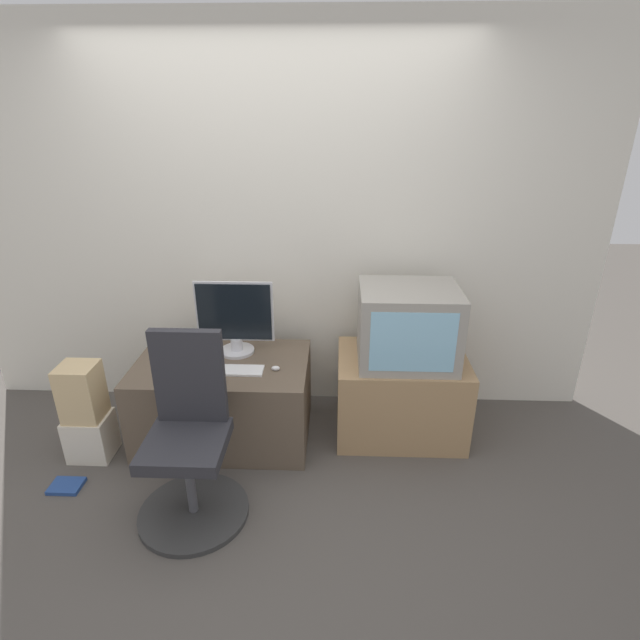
{
  "coord_description": "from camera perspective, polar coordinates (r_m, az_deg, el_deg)",
  "views": [
    {
      "loc": [
        0.41,
        -1.99,
        2.08
      ],
      "look_at": [
        0.3,
        0.92,
        0.81
      ],
      "focal_mm": 28.0,
      "sensor_mm": 36.0,
      "label": 1
    }
  ],
  "objects": [
    {
      "name": "ground_plane",
      "position": [
        2.91,
        -7.13,
        -22.32
      ],
      "size": [
        12.0,
        12.0,
        0.0
      ],
      "primitive_type": "plane",
      "color": "#4C4742"
    },
    {
      "name": "wall_back",
      "position": [
        3.43,
        -4.8,
        10.37
      ],
      "size": [
        4.4,
        0.05,
        2.6
      ],
      "color": "silver",
      "rests_on": "ground_plane"
    },
    {
      "name": "desk",
      "position": [
        3.4,
        -10.86,
        -8.89
      ],
      "size": [
        1.1,
        0.7,
        0.56
      ],
      "color": "brown",
      "rests_on": "ground_plane"
    },
    {
      "name": "side_stand",
      "position": [
        3.43,
        9.14,
        -8.38
      ],
      "size": [
        0.84,
        0.6,
        0.56
      ],
      "color": "#A37F56",
      "rests_on": "ground_plane"
    },
    {
      "name": "main_monitor",
      "position": [
        3.27,
        -9.71,
        0.21
      ],
      "size": [
        0.5,
        0.23,
        0.49
      ],
      "color": "silver",
      "rests_on": "desk"
    },
    {
      "name": "keyboard",
      "position": [
        3.14,
        -9.78,
        -5.68
      ],
      "size": [
        0.36,
        0.13,
        0.01
      ],
      "color": "white",
      "rests_on": "desk"
    },
    {
      "name": "mouse",
      "position": [
        3.11,
        -5.09,
        -5.51
      ],
      "size": [
        0.05,
        0.03,
        0.03
      ],
      "color": "silver",
      "rests_on": "desk"
    },
    {
      "name": "crt_tv",
      "position": [
        3.16,
        10.01,
        -0.6
      ],
      "size": [
        0.61,
        0.5,
        0.49
      ],
      "color": "gray",
      "rests_on": "side_stand"
    },
    {
      "name": "office_chair",
      "position": [
        2.81,
        -14.69,
        -14.0
      ],
      "size": [
        0.6,
        0.6,
        1.03
      ],
      "color": "#333333",
      "rests_on": "ground_plane"
    },
    {
      "name": "cardboard_box_lower",
      "position": [
        3.55,
        -24.7,
        -11.92
      ],
      "size": [
        0.26,
        0.23,
        0.29
      ],
      "color": "beige",
      "rests_on": "ground_plane"
    },
    {
      "name": "cardboard_box_upper",
      "position": [
        3.39,
        -25.62,
        -7.42
      ],
      "size": [
        0.22,
        0.21,
        0.36
      ],
      "color": "#D1B27F",
      "rests_on": "cardboard_box_lower"
    },
    {
      "name": "book",
      "position": [
        3.43,
        -27.0,
        -16.54
      ],
      "size": [
        0.18,
        0.14,
        0.02
      ],
      "color": "navy",
      "rests_on": "ground_plane"
    }
  ]
}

